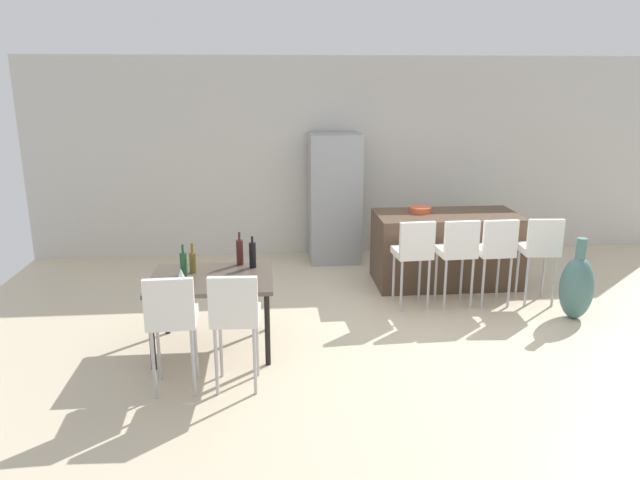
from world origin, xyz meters
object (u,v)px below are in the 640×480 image
floor_vase (577,287)px  potted_plant (487,232)px  bar_chair_right (495,248)px  fruit_bowl (420,210)px  dining_chair_near (172,315)px  bar_chair_middle (458,249)px  dining_table (212,284)px  wine_bottle_far (240,252)px  wine_bottle_near (193,262)px  wine_bottle_end (184,265)px  bar_chair_left (414,250)px  wine_bottle_middle (253,255)px  refrigerator (334,198)px  kitchen_island (446,249)px  bar_chair_far (540,247)px  wine_glass_left (181,274)px  dining_chair_far (235,313)px

floor_vase → potted_plant: size_ratio=1.50×
bar_chair_right → fruit_bowl: 1.18m
fruit_bowl → floor_vase: fruit_bowl is taller
potted_plant → dining_chair_near: bearing=-137.8°
bar_chair_middle → dining_table: bar_chair_middle is taller
wine_bottle_far → bar_chair_middle: bearing=11.7°
wine_bottle_near → bar_chair_right: bearing=12.2°
wine_bottle_end → bar_chair_middle: bearing=16.8°
bar_chair_left → wine_bottle_far: size_ratio=3.05×
bar_chair_middle → dining_table: size_ratio=0.90×
bar_chair_left → potted_plant: (1.61, 1.98, -0.34)m
wine_bottle_middle → fruit_bowl: (2.11, 1.56, 0.08)m
wine_bottle_far → refrigerator: refrigerator is taller
kitchen_island → wine_bottle_far: 2.93m
dining_table → refrigerator: refrigerator is taller
refrigerator → bar_chair_far: bearing=-42.4°
wine_bottle_end → wine_glass_left: 0.24m
kitchen_island → bar_chair_middle: bar_chair_middle is taller
wine_glass_left → dining_chair_far: bearing=-48.5°
kitchen_island → dining_table: kitchen_island is taller
bar_chair_left → refrigerator: bearing=108.9°
wine_bottle_far → refrigerator: 2.79m
dining_chair_near → wine_bottle_middle: size_ratio=3.25×
bar_chair_far → fruit_bowl: 1.54m
bar_chair_middle → dining_chair_far: same height
wine_bottle_end → potted_plant: (4.06, 2.87, -0.51)m
bar_chair_middle → wine_bottle_middle: (-2.32, -0.61, 0.17)m
wine_bottle_far → wine_glass_left: bearing=-129.1°
dining_chair_near → wine_bottle_near: (0.07, 0.98, 0.15)m
kitchen_island → bar_chair_right: 0.92m
dining_chair_far → wine_bottle_middle: (0.13, 1.09, 0.17)m
wine_bottle_middle → potted_plant: size_ratio=0.53×
refrigerator → potted_plant: bearing=-0.2°
wine_bottle_near → refrigerator: refrigerator is taller
dining_chair_far → bar_chair_middle: bearing=34.9°
dining_chair_far → wine_bottle_far: size_ratio=3.05×
bar_chair_far → dining_chair_near: (-3.95, -1.71, 0.00)m
wine_bottle_far → wine_bottle_end: 0.64m
fruit_bowl → bar_chair_far: bearing=-38.7°
bar_chair_middle → dining_table: 2.85m
bar_chair_left → wine_bottle_far: 2.01m
wine_bottle_far → bar_chair_left: bearing=14.7°
bar_chair_middle → fruit_bowl: 1.00m
wine_bottle_far → wine_bottle_middle: wine_bottle_far is taller
dining_chair_near → potted_plant: 5.50m
bar_chair_middle → floor_vase: 1.34m
kitchen_island → dining_table: (-2.83, -1.71, 0.21)m
fruit_bowl → floor_vase: size_ratio=0.31×
bar_chair_middle → refrigerator: (-1.19, 1.99, 0.22)m
potted_plant → wine_bottle_end: bearing=-144.7°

